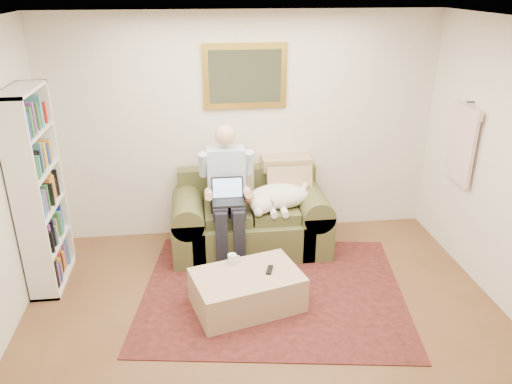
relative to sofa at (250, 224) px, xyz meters
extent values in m
cube|color=brown|center=(-0.01, -2.02, -0.30)|extent=(4.50, 5.00, 0.01)
cube|color=white|center=(-0.01, -2.02, 2.30)|extent=(4.50, 5.00, 0.01)
cube|color=white|center=(-0.01, 0.48, 1.00)|extent=(4.50, 0.01, 2.60)
cube|color=black|center=(0.12, -0.92, -0.30)|extent=(2.86, 2.43, 0.01)
cube|color=brown|center=(0.00, -0.04, -0.09)|extent=(1.33, 0.85, 0.43)
cube|color=brown|center=(0.00, 0.33, 0.35)|extent=(1.61, 0.19, 0.44)
cube|color=brown|center=(-0.70, -0.04, -0.03)|extent=(0.35, 0.85, 0.89)
cube|color=brown|center=(0.70, -0.04, -0.03)|extent=(0.35, 0.85, 0.89)
cube|color=brown|center=(-0.26, -0.09, 0.19)|extent=(0.50, 0.58, 0.12)
cube|color=brown|center=(0.26, -0.09, 0.19)|extent=(0.50, 0.58, 0.12)
cube|color=black|center=(-0.26, -0.28, 0.41)|extent=(0.34, 0.24, 0.02)
cube|color=black|center=(-0.26, -0.17, 0.53)|extent=(0.34, 0.06, 0.24)
cube|color=#99BFF2|center=(-0.26, -0.17, 0.53)|extent=(0.31, 0.05, 0.20)
cube|color=tan|center=(-0.16, -1.14, -0.12)|extent=(1.12, 0.86, 0.36)
cylinder|color=white|center=(-0.28, -0.93, 0.11)|extent=(0.08, 0.08, 0.10)
cube|color=black|center=(0.06, -1.11, 0.07)|extent=(0.09, 0.16, 0.02)
cube|color=gold|center=(0.00, 0.45, 1.60)|extent=(0.94, 0.04, 0.72)
cube|color=gray|center=(0.00, 0.43, 1.60)|extent=(0.80, 0.01, 0.58)
camera|label=1|loc=(-0.57, -5.09, 2.60)|focal=35.00mm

